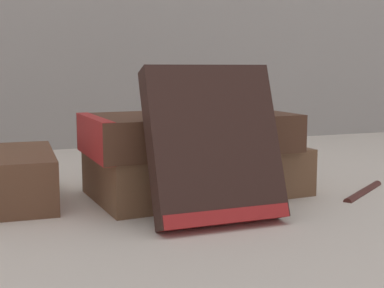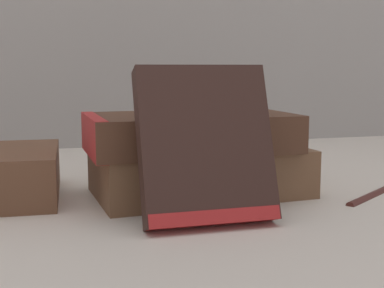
# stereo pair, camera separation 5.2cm
# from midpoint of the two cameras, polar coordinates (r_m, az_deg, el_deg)

# --- Properties ---
(ground_plane) EXTENTS (3.00, 3.00, 0.00)m
(ground_plane) POSITION_cam_midpoint_polar(r_m,az_deg,el_deg) (0.53, 0.89, -6.82)
(ground_plane) COLOR beige
(book_flat_bottom) EXTENTS (0.23, 0.14, 0.05)m
(book_flat_bottom) POSITION_cam_midpoint_polar(r_m,az_deg,el_deg) (0.58, 2.91, -2.97)
(book_flat_bottom) COLOR brown
(book_flat_bottom) RESTS_ON ground_plane
(book_flat_top) EXTENTS (0.22, 0.12, 0.04)m
(book_flat_top) POSITION_cam_midpoint_polar(r_m,az_deg,el_deg) (0.55, 1.99, 1.21)
(book_flat_top) COLOR #4C2D1E
(book_flat_top) RESTS_ON book_flat_bottom
(book_leaning_front) EXTENTS (0.12, 0.07, 0.14)m
(book_leaning_front) POSITION_cam_midpoint_polar(r_m,az_deg,el_deg) (0.47, 4.69, -0.70)
(book_leaning_front) COLOR #331E19
(book_leaning_front) RESTS_ON ground_plane
(pocket_watch) EXTENTS (0.05, 0.06, 0.01)m
(pocket_watch) POSITION_cam_midpoint_polar(r_m,az_deg,el_deg) (0.55, 6.33, 3.42)
(pocket_watch) COLOR silver
(pocket_watch) RESTS_ON book_flat_top
(reading_glasses) EXTENTS (0.10, 0.06, 0.00)m
(reading_glasses) POSITION_cam_midpoint_polar(r_m,az_deg,el_deg) (0.67, -2.32, -3.45)
(reading_glasses) COLOR black
(reading_glasses) RESTS_ON ground_plane
(fountain_pen) EXTENTS (0.11, 0.07, 0.01)m
(fountain_pen) POSITION_cam_midpoint_polar(r_m,az_deg,el_deg) (0.62, 21.14, -4.78)
(fountain_pen) COLOR #471E19
(fountain_pen) RESTS_ON ground_plane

